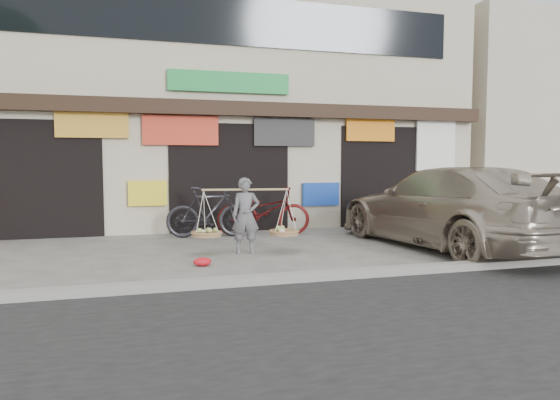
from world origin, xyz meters
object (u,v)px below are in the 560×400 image
object	(u,v)px
street_vendor	(246,219)
suv	(449,207)
bike_2	(264,211)
bike_1	(209,212)

from	to	relation	value
street_vendor	suv	bearing A→B (deg)	1.98
street_vendor	bike_2	bearing A→B (deg)	76.00
street_vendor	bike_1	xyz separation A→B (m)	(-0.40, 2.23, -0.07)
street_vendor	bike_1	bearing A→B (deg)	108.22
street_vendor	bike_2	xyz separation A→B (m)	(0.90, 2.20, -0.08)
bike_2	bike_1	bearing A→B (deg)	97.61
bike_1	bike_2	bearing A→B (deg)	-86.64
bike_2	suv	distance (m)	4.20
bike_1	bike_2	xyz separation A→B (m)	(1.29, -0.03, -0.01)
suv	bike_2	bearing A→B (deg)	-45.12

